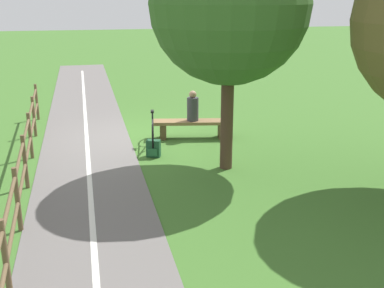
{
  "coord_description": "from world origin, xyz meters",
  "views": [
    {
      "loc": [
        0.96,
        12.15,
        3.7
      ],
      "look_at": [
        -0.93,
        2.93,
        0.7
      ],
      "focal_mm": 44.55,
      "sensor_mm": 36.0,
      "label": 1
    }
  ],
  "objects_px": {
    "bench": "(192,126)",
    "bicycle": "(153,132)",
    "backpack": "(153,149)",
    "person_seated": "(193,107)",
    "tree_far_right": "(230,4)"
  },
  "relations": [
    {
      "from": "bench",
      "to": "backpack",
      "type": "height_order",
      "value": "bench"
    },
    {
      "from": "bench",
      "to": "person_seated",
      "type": "distance_m",
      "value": 0.49
    },
    {
      "from": "bicycle",
      "to": "tree_far_right",
      "type": "relative_size",
      "value": 0.34
    },
    {
      "from": "bench",
      "to": "bicycle",
      "type": "bearing_deg",
      "value": 35.4
    },
    {
      "from": "bicycle",
      "to": "backpack",
      "type": "xyz_separation_m",
      "value": [
        0.08,
        0.76,
        -0.18
      ]
    },
    {
      "from": "person_seated",
      "to": "bicycle",
      "type": "relative_size",
      "value": 0.45
    },
    {
      "from": "bench",
      "to": "bicycle",
      "type": "xyz_separation_m",
      "value": [
        1.12,
        0.54,
        0.04
      ]
    },
    {
      "from": "person_seated",
      "to": "bicycle",
      "type": "bearing_deg",
      "value": 35.1
    },
    {
      "from": "bicycle",
      "to": "backpack",
      "type": "relative_size",
      "value": 4.31
    },
    {
      "from": "bicycle",
      "to": "tree_far_right",
      "type": "height_order",
      "value": "tree_far_right"
    },
    {
      "from": "person_seated",
      "to": "tree_far_right",
      "type": "relative_size",
      "value": 0.16
    },
    {
      "from": "backpack",
      "to": "bench",
      "type": "bearing_deg",
      "value": -132.81
    },
    {
      "from": "person_seated",
      "to": "tree_far_right",
      "type": "bearing_deg",
      "value": 105.95
    },
    {
      "from": "backpack",
      "to": "bicycle",
      "type": "bearing_deg",
      "value": -96.38
    },
    {
      "from": "bench",
      "to": "bicycle",
      "type": "relative_size",
      "value": 1.2
    }
  ]
}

